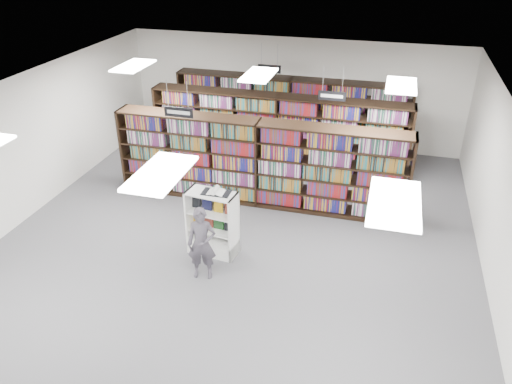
% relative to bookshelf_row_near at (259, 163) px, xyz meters
% --- Properties ---
extents(floor, '(12.00, 12.00, 0.00)m').
position_rel_bookshelf_row_near_xyz_m(floor, '(0.00, -2.00, -1.05)').
color(floor, '#535258').
rests_on(floor, ground).
extents(ceiling, '(10.00, 12.00, 0.10)m').
position_rel_bookshelf_row_near_xyz_m(ceiling, '(0.00, -2.00, 2.15)').
color(ceiling, white).
rests_on(ceiling, wall_back).
extents(wall_back, '(10.00, 0.10, 3.20)m').
position_rel_bookshelf_row_near_xyz_m(wall_back, '(0.00, 4.00, 0.55)').
color(wall_back, white).
rests_on(wall_back, ground).
extents(wall_left, '(0.10, 12.00, 3.20)m').
position_rel_bookshelf_row_near_xyz_m(wall_left, '(-5.00, -2.00, 0.55)').
color(wall_left, white).
rests_on(wall_left, ground).
extents(wall_right, '(0.10, 12.00, 3.20)m').
position_rel_bookshelf_row_near_xyz_m(wall_right, '(5.00, -2.00, 0.55)').
color(wall_right, white).
rests_on(wall_right, ground).
extents(bookshelf_row_near, '(7.00, 0.60, 2.10)m').
position_rel_bookshelf_row_near_xyz_m(bookshelf_row_near, '(0.00, 0.00, 0.00)').
color(bookshelf_row_near, black).
rests_on(bookshelf_row_near, floor).
extents(bookshelf_row_mid, '(7.00, 0.60, 2.10)m').
position_rel_bookshelf_row_near_xyz_m(bookshelf_row_mid, '(0.00, 2.00, 0.00)').
color(bookshelf_row_mid, black).
rests_on(bookshelf_row_mid, floor).
extents(bookshelf_row_far, '(7.00, 0.60, 2.10)m').
position_rel_bookshelf_row_near_xyz_m(bookshelf_row_far, '(0.00, 3.70, 0.00)').
color(bookshelf_row_far, black).
rests_on(bookshelf_row_far, floor).
extents(aisle_sign_left, '(0.65, 0.02, 0.80)m').
position_rel_bookshelf_row_near_xyz_m(aisle_sign_left, '(-1.50, -1.00, 1.48)').
color(aisle_sign_left, '#B2B2B7').
rests_on(aisle_sign_left, ceiling).
extents(aisle_sign_right, '(0.65, 0.02, 0.80)m').
position_rel_bookshelf_row_near_xyz_m(aisle_sign_right, '(1.50, 1.00, 1.48)').
color(aisle_sign_right, '#B2B2B7').
rests_on(aisle_sign_right, ceiling).
extents(aisle_sign_center, '(0.65, 0.02, 0.80)m').
position_rel_bookshelf_row_near_xyz_m(aisle_sign_center, '(-0.50, 3.00, 1.48)').
color(aisle_sign_center, '#B2B2B7').
rests_on(aisle_sign_center, ceiling).
extents(troffer_front_center, '(0.60, 1.20, 0.04)m').
position_rel_bookshelf_row_near_xyz_m(troffer_front_center, '(0.00, -5.00, 2.11)').
color(troffer_front_center, white).
rests_on(troffer_front_center, ceiling).
extents(troffer_front_right, '(0.60, 1.20, 0.04)m').
position_rel_bookshelf_row_near_xyz_m(troffer_front_right, '(3.00, -5.00, 2.11)').
color(troffer_front_right, white).
rests_on(troffer_front_right, ceiling).
extents(troffer_back_left, '(0.60, 1.20, 0.04)m').
position_rel_bookshelf_row_near_xyz_m(troffer_back_left, '(-3.00, 0.00, 2.11)').
color(troffer_back_left, white).
rests_on(troffer_back_left, ceiling).
extents(troffer_back_center, '(0.60, 1.20, 0.04)m').
position_rel_bookshelf_row_near_xyz_m(troffer_back_center, '(0.00, 0.00, 2.11)').
color(troffer_back_center, white).
rests_on(troffer_back_center, ceiling).
extents(troffer_back_right, '(0.60, 1.20, 0.04)m').
position_rel_bookshelf_row_near_xyz_m(troffer_back_right, '(3.00, 0.00, 2.11)').
color(troffer_back_right, white).
rests_on(troffer_back_right, ceiling).
extents(endcap_display, '(1.05, 0.61, 1.40)m').
position_rel_bookshelf_row_near_xyz_m(endcap_display, '(-0.35, -2.26, -0.58)').
color(endcap_display, white).
rests_on(endcap_display, floor).
extents(open_book, '(0.56, 0.33, 0.13)m').
position_rel_bookshelf_row_near_xyz_m(open_book, '(-0.26, -2.28, 0.38)').
color(open_book, black).
rests_on(open_book, endcap_display).
extents(shopper, '(0.61, 0.46, 1.50)m').
position_rel_bookshelf_row_near_xyz_m(shopper, '(-0.27, -3.12, -0.30)').
color(shopper, '#49454F').
rests_on(shopper, floor).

